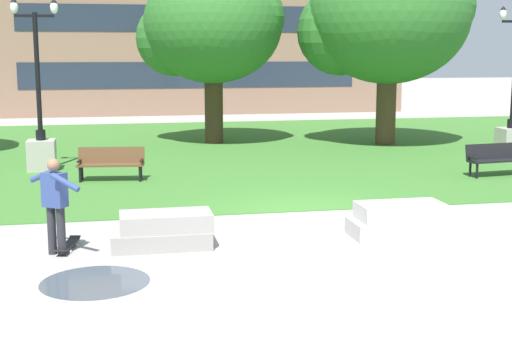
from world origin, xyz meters
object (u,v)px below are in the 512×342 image
object	(u,v)px
concrete_block_center	(163,231)
concrete_block_left	(398,220)
lamp_post_left	(41,136)
lamp_post_right	(511,125)
person_skateboarder	(55,200)
skateboard	(68,245)
park_bench_near_left	(496,157)
park_bench_near_right	(111,162)

from	to	relation	value
concrete_block_center	concrete_block_left	world-z (taller)	same
concrete_block_center	lamp_post_left	bearing A→B (deg)	108.06
concrete_block_left	lamp_post_right	world-z (taller)	lamp_post_right
person_skateboarder	lamp_post_right	distance (m)	17.14
concrete_block_left	person_skateboarder	world-z (taller)	person_skateboarder
skateboard	lamp_post_right	distance (m)	16.88
skateboard	park_bench_near_left	xyz separation A→B (m)	(11.48, 5.43, 0.45)
lamp_post_left	skateboard	bearing A→B (deg)	-82.00
concrete_block_left	lamp_post_left	bearing A→B (deg)	129.29
concrete_block_left	lamp_post_right	bearing A→B (deg)	49.75
concrete_block_center	concrete_block_left	size ratio (longest dim) A/B	1.01
lamp_post_right	park_bench_near_left	bearing A→B (deg)	-125.62
concrete_block_center	park_bench_near_right	xyz separation A→B (m)	(-0.93, 6.95, 0.23)
park_bench_near_left	lamp_post_left	xyz separation A→B (m)	(-12.73, 3.46, 0.49)
concrete_block_left	skateboard	world-z (taller)	concrete_block_left
concrete_block_left	skateboard	distance (m)	6.22
person_skateboarder	lamp_post_left	distance (m)	9.22
park_bench_near_right	lamp_post_right	size ratio (longest dim) A/B	0.37
lamp_post_left	concrete_block_center	bearing A→B (deg)	-71.94
concrete_block_center	lamp_post_right	distance (m)	15.56
lamp_post_left	lamp_post_right	xyz separation A→B (m)	(15.40, 0.26, -0.01)
skateboard	person_skateboarder	bearing A→B (deg)	-121.23
skateboard	lamp_post_left	xyz separation A→B (m)	(-1.25, 8.89, 0.95)
skateboard	concrete_block_left	bearing A→B (deg)	-2.08
skateboard	park_bench_near_left	bearing A→B (deg)	25.32
skateboard	lamp_post_left	size ratio (longest dim) A/B	0.21
skateboard	lamp_post_right	size ratio (longest dim) A/B	0.21
concrete_block_center	lamp_post_left	world-z (taller)	lamp_post_left
park_bench_near_right	person_skateboarder	bearing A→B (deg)	-97.50
lamp_post_left	lamp_post_right	size ratio (longest dim) A/B	1.01
lamp_post_right	park_bench_near_right	bearing A→B (deg)	-169.99
person_skateboarder	park_bench_near_right	size ratio (longest dim) A/B	0.92
concrete_block_center	park_bench_near_right	world-z (taller)	park_bench_near_right
skateboard	park_bench_near_left	size ratio (longest dim) A/B	0.56
lamp_post_left	park_bench_near_right	bearing A→B (deg)	-46.12
concrete_block_center	lamp_post_left	size ratio (longest dim) A/B	0.37
lamp_post_right	concrete_block_center	bearing A→B (deg)	-143.22
concrete_block_center	park_bench_near_left	distance (m)	11.27
person_skateboarder	skateboard	bearing A→B (deg)	58.77
concrete_block_center	lamp_post_left	distance (m)	9.54
skateboard	lamp_post_left	distance (m)	9.03
concrete_block_center	concrete_block_left	bearing A→B (deg)	-0.90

